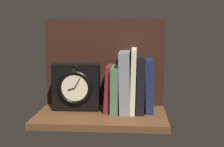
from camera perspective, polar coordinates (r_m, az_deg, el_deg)
The scene contains 9 objects.
ground_plane at distance 123.12cm, azimuth -1.99°, elevation -7.90°, with size 50.60×29.34×2.50cm, color brown.
back_panel at distance 132.88cm, azimuth -1.38°, elevation 1.99°, with size 50.60×1.20×36.77cm, color black.
book_maroon_dawkins at distance 125.32cm, azimuth -0.69°, elevation -2.68°, with size 2.03×12.51×18.36cm, color maroon.
book_green_romantic at distance 125.15cm, azimuth 0.59°, elevation -2.79°, with size 2.97×16.28×17.97cm, color #476B44.
book_gray_chess at distance 124.42cm, azimuth 2.37°, elevation -1.48°, with size 4.18×16.69×23.88cm, color gray.
book_cream_twain at distance 124.25cm, azimuth 3.92°, elevation -1.23°, with size 1.91×16.66×25.07cm, color beige.
book_black_skeptic at distance 124.54cm, azimuth 5.21°, elevation -1.93°, with size 3.15×15.42×22.05cm, color black.
book_navy_bierce at distance 124.76cm, azimuth 6.77°, elevation -2.21°, with size 3.04×12.01×20.86cm, color #192147.
framed_clock at distance 125.88cm, azimuth -6.64°, elevation -2.52°, with size 18.95×6.34×18.95cm.
Camera 1 is at (12.93, -117.26, 33.97)cm, focal length 49.89 mm.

